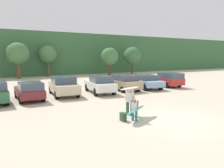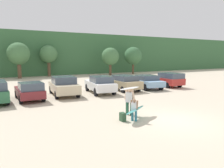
% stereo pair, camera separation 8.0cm
% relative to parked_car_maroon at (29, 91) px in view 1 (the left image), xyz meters
% --- Properties ---
extents(ground_plane, '(120.00, 120.00, 0.00)m').
position_rel_parked_car_maroon_xyz_m(ground_plane, '(5.96, -9.29, -0.74)').
color(ground_plane, beige).
extents(hillside_ridge, '(108.00, 12.00, 7.64)m').
position_rel_parked_car_maroon_xyz_m(hillside_ridge, '(5.96, 26.69, 3.08)').
color(hillside_ridge, '#38663D').
rests_on(hillside_ridge, ground_plane).
extents(tree_center_left, '(3.34, 3.34, 5.44)m').
position_rel_parked_car_maroon_xyz_m(tree_center_left, '(0.96, 18.10, 2.97)').
color(tree_center_left, brown).
rests_on(tree_center_left, ground_plane).
extents(tree_right, '(2.96, 2.96, 5.21)m').
position_rel_parked_car_maroon_xyz_m(tree_right, '(5.71, 19.47, 2.93)').
color(tree_right, brown).
rests_on(tree_right, ground_plane).
extents(tree_ridge_back, '(3.12, 3.12, 4.90)m').
position_rel_parked_car_maroon_xyz_m(tree_ridge_back, '(15.96, 16.77, 2.57)').
color(tree_ridge_back, brown).
rests_on(tree_ridge_back, ground_plane).
extents(tree_center, '(3.35, 3.35, 5.13)m').
position_rel_parked_car_maroon_xyz_m(tree_center, '(21.02, 16.96, 2.69)').
color(tree_center, brown).
rests_on(tree_center, ground_plane).
extents(parked_car_maroon, '(1.87, 3.96, 1.46)m').
position_rel_parked_car_maroon_xyz_m(parked_car_maroon, '(0.00, 0.00, 0.00)').
color(parked_car_maroon, maroon).
rests_on(parked_car_maroon, ground_plane).
extents(parked_car_champagne, '(2.27, 4.54, 1.67)m').
position_rel_parked_car_maroon_xyz_m(parked_car_champagne, '(2.89, 0.79, 0.11)').
color(parked_car_champagne, beige).
rests_on(parked_car_champagne, ground_plane).
extents(parked_car_white, '(2.37, 4.62, 1.60)m').
position_rel_parked_car_maroon_xyz_m(parked_car_white, '(6.16, 0.33, 0.09)').
color(parked_car_white, white).
rests_on(parked_car_white, ground_plane).
extents(parked_car_tan, '(1.94, 4.53, 1.51)m').
position_rel_parked_car_maroon_xyz_m(parked_car_tan, '(8.95, 0.82, 0.06)').
color(parked_car_tan, tan).
rests_on(parked_car_tan, ground_plane).
extents(parked_car_sky_blue, '(2.55, 4.67, 1.41)m').
position_rel_parked_car_maroon_xyz_m(parked_car_sky_blue, '(11.68, 0.63, 0.02)').
color(parked_car_sky_blue, '#84ADD1').
rests_on(parked_car_sky_blue, ground_plane).
extents(parked_car_red, '(2.00, 4.69, 1.57)m').
position_rel_parked_car_maroon_xyz_m(parked_car_red, '(14.63, 0.86, 0.07)').
color(parked_car_red, '#B72D28').
rests_on(parked_car_red, ground_plane).
extents(person_adult, '(0.47, 0.63, 1.59)m').
position_rel_parked_car_maroon_xyz_m(person_adult, '(4.47, -7.20, 0.16)').
color(person_adult, '#26593F').
rests_on(person_adult, ground_plane).
extents(person_child, '(0.34, 0.42, 1.17)m').
position_rel_parked_car_maroon_xyz_m(person_child, '(4.06, -8.28, -0.08)').
color(person_child, teal).
rests_on(person_child, ground_plane).
extents(surfboard_white, '(1.77, 1.03, 0.09)m').
position_rel_parked_car_maroon_xyz_m(surfboard_white, '(4.46, -7.22, 0.83)').
color(surfboard_white, white).
extents(surfboard_teal, '(2.06, 1.64, 0.28)m').
position_rel_parked_car_maroon_xyz_m(surfboard_teal, '(4.21, -8.17, -0.19)').
color(surfboard_teal, teal).
extents(backpack_dropped, '(0.24, 0.34, 0.45)m').
position_rel_parked_car_maroon_xyz_m(backpack_dropped, '(3.52, -8.02, -0.52)').
color(backpack_dropped, '#2D4C33').
rests_on(backpack_dropped, ground_plane).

